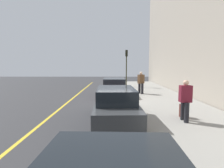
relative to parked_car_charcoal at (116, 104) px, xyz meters
The scene contains 10 objects.
ground_plane 4.59m from the parked_car_charcoal, ahead, with size 56.00×56.00×0.00m, color #333335.
sidewalk 5.64m from the parked_car_charcoal, 36.12° to the right, with size 28.00×4.60×0.15m, color gray.
lane_stripe_centre 5.59m from the parked_car_charcoal, 35.24° to the left, with size 28.00×0.14×0.01m, color gold.
snow_bank_curb 3.25m from the parked_car_charcoal, 12.75° to the right, with size 7.91×0.56×0.22m, color white.
parked_car_charcoal is the anchor object (origin of this frame).
parked_car_maroon 6.00m from the parked_car_charcoal, ahead, with size 4.57×1.91×1.51m.
pedestrian_burgundy_coat 2.96m from the parked_car_charcoal, 99.96° to the right, with size 0.58×0.47×1.74m.
pedestrian_brown_coat 7.23m from the parked_car_charcoal, 17.94° to the right, with size 0.56×0.59×1.84m.
traffic_light_pole 12.49m from the parked_car_charcoal, ahead, with size 0.35×0.26×4.09m.
rolling_suitcase 3.05m from the parked_car_charcoal, 89.37° to the right, with size 0.34×0.22×0.95m.
Camera 1 is at (-12.27, 0.14, 2.47)m, focal length 28.18 mm.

